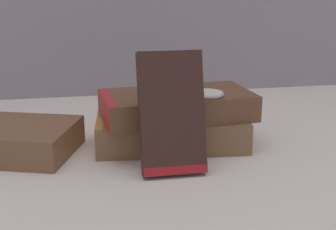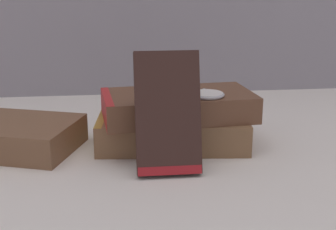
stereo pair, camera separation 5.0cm
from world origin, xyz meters
The scene contains 7 objects.
ground_plane centered at (0.00, 0.00, 0.00)m, with size 3.00×3.00×0.00m, color silver.
book_flat_bottom centered at (0.03, 0.03, 0.02)m, with size 0.25×0.14×0.05m.
book_flat_top centered at (0.03, 0.02, 0.07)m, with size 0.24×0.14×0.04m.
book_side_left centered at (-0.23, 0.04, 0.02)m, with size 0.24×0.20×0.05m.
book_leaning_front centered at (0.01, -0.08, 0.08)m, with size 0.09×0.07×0.17m.
pocket_watch centered at (0.08, -0.01, 0.09)m, with size 0.05×0.06×0.01m.
reading_glasses centered at (-0.02, 0.16, 0.00)m, with size 0.10×0.06×0.00m.
Camera 1 is at (-0.11, -0.68, 0.26)m, focal length 50.00 mm.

